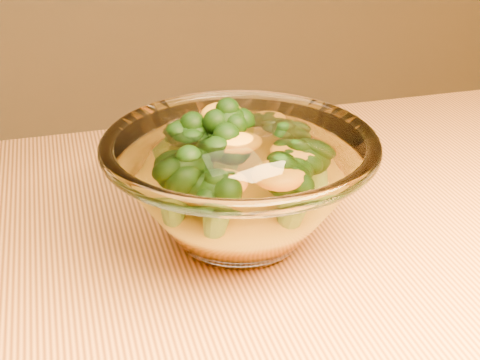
% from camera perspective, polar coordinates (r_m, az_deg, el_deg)
% --- Properties ---
extents(glass_bowl, '(0.24, 0.24, 0.11)m').
position_cam_1_polar(glass_bowl, '(0.60, 0.00, -0.45)').
color(glass_bowl, white).
rests_on(glass_bowl, table).
extents(cheese_sauce, '(0.14, 0.14, 0.04)m').
position_cam_1_polar(cheese_sauce, '(0.61, 0.00, -2.35)').
color(cheese_sauce, orange).
rests_on(cheese_sauce, glass_bowl).
extents(broccoli_heap, '(0.15, 0.15, 0.08)m').
position_cam_1_polar(broccoli_heap, '(0.59, -0.33, 1.58)').
color(broccoli_heap, black).
rests_on(broccoli_heap, cheese_sauce).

